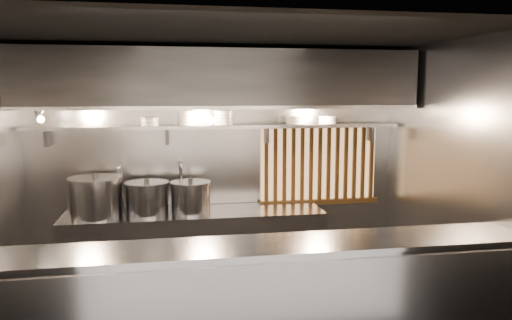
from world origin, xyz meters
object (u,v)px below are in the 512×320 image
object	(u,v)px
heat_lamp	(38,114)
pendant_bulb	(210,120)
stock_pot_mid	(147,198)
stock_pot_right	(191,197)
stock_pot_left	(96,197)

from	to	relation	value
heat_lamp	pendant_bulb	size ratio (longest dim) A/B	1.87
heat_lamp	stock_pot_mid	distance (m)	1.46
stock_pot_mid	stock_pot_right	distance (m)	0.49
heat_lamp	stock_pot_left	bearing A→B (deg)	26.03
stock_pot_mid	pendant_bulb	bearing A→B (deg)	7.89
stock_pot_right	pendant_bulb	bearing A→B (deg)	23.96
stock_pot_left	stock_pot_mid	distance (m)	0.56
heat_lamp	stock_pot_left	distance (m)	1.09
stock_pot_mid	stock_pot_right	world-z (taller)	stock_pot_mid
pendant_bulb	stock_pot_right	size ratio (longest dim) A/B	0.30
stock_pot_left	stock_pot_mid	bearing A→B (deg)	0.29
heat_lamp	stock_pot_right	bearing A→B (deg)	8.79
pendant_bulb	stock_pot_mid	bearing A→B (deg)	-172.11
heat_lamp	stock_pot_left	world-z (taller)	heat_lamp
stock_pot_left	stock_pot_mid	size ratio (longest dim) A/B	1.00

